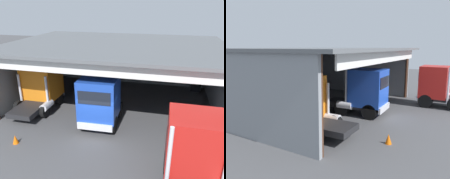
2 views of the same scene
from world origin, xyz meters
TOP-DOWN VIEW (x-y plane):
  - ground_plane at (0.00, 0.00)m, footprint 80.00×80.00m
  - workshop_shed at (0.00, 6.27)m, footprint 16.47×11.82m
  - truck_orange_center_bay at (-5.63, 2.94)m, footprint 2.70×5.05m
  - truck_blue_right_bay at (-0.18, 1.24)m, footprint 2.70×4.85m
  - truck_red_yard_outside at (5.48, -3.17)m, footprint 2.56×4.77m
  - oil_drum at (-2.91, 9.57)m, footprint 0.58×0.58m
  - tool_cart at (6.86, 9.77)m, footprint 0.90×0.60m
  - traffic_cone at (-4.58, -2.14)m, footprint 0.36×0.36m

SIDE VIEW (x-z plane):
  - ground_plane at x=0.00m, z-range 0.00..0.00m
  - traffic_cone at x=-4.58m, z-range 0.00..0.56m
  - oil_drum at x=-2.91m, z-range 0.00..0.87m
  - tool_cart at x=6.86m, z-range 0.00..1.00m
  - truck_orange_center_bay at x=-5.63m, z-range 0.10..3.60m
  - truck_red_yard_outside at x=5.48m, z-range 0.07..3.66m
  - truck_blue_right_bay at x=-0.18m, z-range 0.07..3.72m
  - workshop_shed at x=0.00m, z-range 1.10..6.23m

